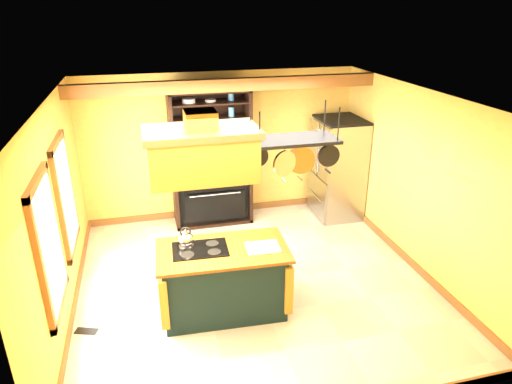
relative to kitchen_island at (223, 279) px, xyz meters
name	(u,v)px	position (x,y,z in m)	size (l,w,h in m)	color
floor	(254,282)	(0.54, 0.51, -0.47)	(5.00, 5.00, 0.00)	beige
ceiling	(254,99)	(0.54, 0.51, 2.23)	(5.00, 5.00, 0.00)	white
wall_back	(221,146)	(0.54, 3.01, 0.88)	(5.00, 0.02, 2.70)	gold
wall_front	(324,310)	(0.54, -1.99, 0.88)	(5.00, 0.02, 2.70)	gold
wall_left	(57,218)	(-1.96, 0.51, 0.88)	(0.02, 5.00, 2.70)	gold
wall_right	(418,182)	(3.04, 0.51, 0.88)	(0.02, 5.00, 2.70)	gold
ceiling_beam	(228,85)	(0.54, 2.21, 2.12)	(5.00, 0.15, 0.20)	brown
window_near	(49,246)	(-1.92, -0.29, 0.93)	(0.06, 1.06, 1.56)	brown
window_far	(66,196)	(-1.92, 1.11, 0.93)	(0.06, 1.06, 1.56)	brown
kitchen_island	(223,279)	(0.00, 0.00, 0.00)	(1.71, 1.01, 1.11)	black
range_hood	(202,151)	(-0.20, 0.00, 1.76)	(1.30, 0.74, 0.80)	#AA752A
pot_rack	(293,147)	(0.91, 0.00, 1.73)	(1.12, 0.53, 0.89)	black
refrigerator	(337,170)	(2.63, 2.41, 0.42)	(0.80, 0.94, 1.84)	#9CA0A4
hutch	(211,173)	(0.30, 2.74, 0.47)	(1.40, 0.63, 2.47)	black
floor_register	(86,331)	(-1.76, -0.01, -0.46)	(0.28, 0.12, 0.01)	black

